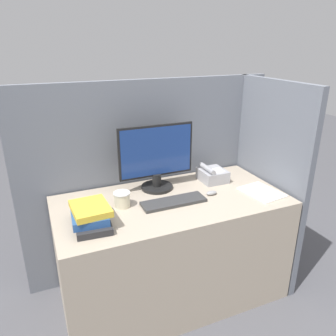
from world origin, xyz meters
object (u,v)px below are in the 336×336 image
at_px(monitor, 156,159).
at_px(book_stack, 91,216).
at_px(keyboard, 174,202).
at_px(desk_telephone, 212,175).
at_px(mouse, 212,193).
at_px(coffee_cup, 122,199).

xyz_separation_m(monitor, book_stack, (-0.50, -0.30, -0.16)).
height_order(monitor, keyboard, monitor).
relative_size(book_stack, desk_telephone, 1.59).
xyz_separation_m(mouse, book_stack, (-0.79, -0.07, 0.04)).
distance_m(book_stack, desk_telephone, 0.96).
distance_m(keyboard, book_stack, 0.52).
bearing_deg(mouse, keyboard, -177.52).
height_order(mouse, book_stack, book_stack).
height_order(book_stack, desk_telephone, desk_telephone).
distance_m(monitor, coffee_cup, 0.37).
bearing_deg(monitor, coffee_cup, -150.30).
bearing_deg(desk_telephone, monitor, 175.13).
xyz_separation_m(keyboard, desk_telephone, (0.40, 0.21, 0.04)).
relative_size(monitor, keyboard, 1.27).
bearing_deg(monitor, desk_telephone, -4.87).
distance_m(keyboard, coffee_cup, 0.32).
height_order(monitor, book_stack, monitor).
xyz_separation_m(mouse, desk_telephone, (0.12, 0.20, 0.03)).
distance_m(monitor, desk_telephone, 0.45).
xyz_separation_m(book_stack, desk_telephone, (0.92, 0.27, -0.01)).
bearing_deg(keyboard, book_stack, -173.95).
height_order(keyboard, coffee_cup, coffee_cup).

